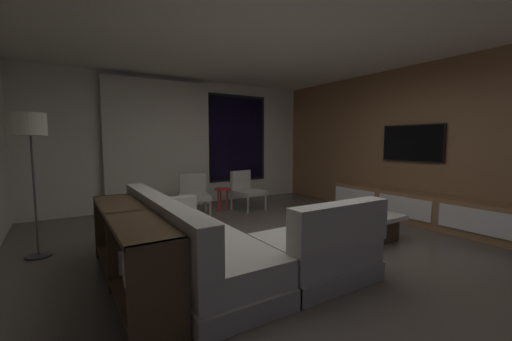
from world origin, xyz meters
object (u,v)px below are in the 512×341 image
object	(u,v)px
coffee_table	(347,224)
mounted_tv	(412,143)
console_table_behind_couch	(129,246)
book_stack_on_coffee_table	(365,211)
media_console	(414,208)
side_stool	(222,193)
standing_lamp	(31,134)
accent_chair_near_window	(246,188)
accent_chair_by_curtain	(194,193)
sectional_couch	(224,245)

from	to	relation	value
coffee_table	mounted_tv	distance (m)	2.11
console_table_behind_couch	book_stack_on_coffee_table	bearing A→B (deg)	-2.87
media_console	coffee_table	bearing A→B (deg)	177.82
side_stool	media_console	world-z (taller)	media_console
standing_lamp	console_table_behind_couch	bearing A→B (deg)	-62.00
console_table_behind_couch	coffee_table	bearing A→B (deg)	0.53
coffee_table	accent_chair_near_window	bearing A→B (deg)	97.35
accent_chair_by_curtain	console_table_behind_couch	xyz separation A→B (m)	(-1.57, -2.44, -0.02)
book_stack_on_coffee_table	media_console	xyz separation A→B (m)	(1.43, 0.12, -0.14)
mounted_tv	standing_lamp	distance (m)	5.65
side_stool	mounted_tv	distance (m)	3.58
book_stack_on_coffee_table	mounted_tv	bearing A→B (deg)	11.29
sectional_couch	accent_chair_near_window	bearing A→B (deg)	55.48
book_stack_on_coffee_table	mounted_tv	world-z (taller)	mounted_tv
side_stool	standing_lamp	bearing A→B (deg)	-161.08
book_stack_on_coffee_table	side_stool	xyz separation A→B (m)	(-0.94, 2.63, -0.02)
accent_chair_by_curtain	sectional_couch	bearing A→B (deg)	-104.27
media_console	standing_lamp	xyz separation A→B (m)	(-5.32, 1.50, 1.22)
book_stack_on_coffee_table	mounted_tv	distance (m)	1.90
media_console	mounted_tv	xyz separation A→B (m)	(0.18, 0.20, 1.10)
coffee_table	console_table_behind_couch	world-z (taller)	console_table_behind_couch
sectional_couch	coffee_table	size ratio (longest dim) A/B	2.16
console_table_behind_couch	standing_lamp	bearing A→B (deg)	118.00
sectional_couch	media_console	world-z (taller)	sectional_couch
book_stack_on_coffee_table	media_console	size ratio (longest dim) A/B	0.09
sectional_couch	accent_chair_by_curtain	world-z (taller)	sectional_couch
accent_chair_near_window	standing_lamp	bearing A→B (deg)	-164.68
coffee_table	console_table_behind_couch	size ratio (longest dim) A/B	0.55
media_console	standing_lamp	bearing A→B (deg)	164.28
side_stool	media_console	xyz separation A→B (m)	(2.37, -2.51, -0.12)
accent_chair_near_window	mounted_tv	size ratio (longest dim) A/B	0.71
media_console	accent_chair_near_window	bearing A→B (deg)	127.67
mounted_tv	media_console	bearing A→B (deg)	-132.42
coffee_table	accent_chair_near_window	size ratio (longest dim) A/B	1.49
console_table_behind_couch	standing_lamp	world-z (taller)	standing_lamp
accent_chair_by_curtain	side_stool	distance (m)	0.61
side_stool	standing_lamp	world-z (taller)	standing_lamp
book_stack_on_coffee_table	accent_chair_by_curtain	xyz separation A→B (m)	(-1.54, 2.60, 0.04)
coffee_table	standing_lamp	xyz separation A→B (m)	(-3.74, 1.44, 1.28)
accent_chair_near_window	media_console	size ratio (longest dim) A/B	0.25
sectional_couch	console_table_behind_couch	size ratio (longest dim) A/B	1.19
book_stack_on_coffee_table	console_table_behind_couch	distance (m)	3.12
sectional_couch	media_console	xyz separation A→B (m)	(3.63, 0.10, -0.04)
side_stool	console_table_behind_couch	size ratio (longest dim) A/B	0.22
coffee_table	side_stool	world-z (taller)	side_stool
accent_chair_by_curtain	console_table_behind_couch	world-z (taller)	accent_chair_by_curtain
sectional_couch	mounted_tv	world-z (taller)	mounted_tv
side_stool	mounted_tv	world-z (taller)	mounted_tv
standing_lamp	side_stool	bearing A→B (deg)	18.92
sectional_couch	mounted_tv	distance (m)	3.97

